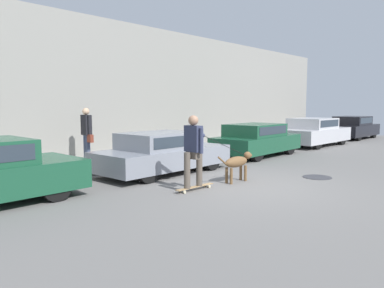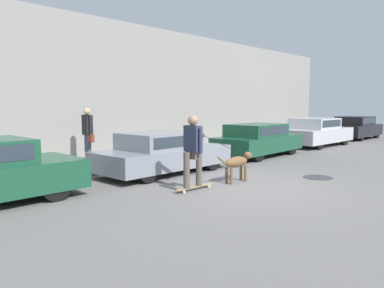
{
  "view_description": "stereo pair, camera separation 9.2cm",
  "coord_description": "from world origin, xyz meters",
  "px_view_note": "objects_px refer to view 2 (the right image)",
  "views": [
    {
      "loc": [
        -7.27,
        -5.0,
        1.94
      ],
      "look_at": [
        -0.44,
        1.34,
        0.95
      ],
      "focal_mm": 35.0,
      "sensor_mm": 36.0,
      "label": 1
    },
    {
      "loc": [
        -7.21,
        -5.07,
        1.94
      ],
      "look_at": [
        -0.44,
        1.34,
        0.95
      ],
      "focal_mm": 35.0,
      "sensor_mm": 36.0,
      "label": 2
    }
  ],
  "objects_px": {
    "parked_car_1": "(163,153)",
    "skateboarder": "(193,148)",
    "dog": "(237,162)",
    "pedestrian_with_bag": "(88,132)",
    "parked_car_3": "(316,132)",
    "parked_car_4": "(356,128)",
    "parked_car_2": "(258,140)"
  },
  "relations": [
    {
      "from": "parked_car_1",
      "to": "skateboarder",
      "type": "height_order",
      "value": "skateboarder"
    },
    {
      "from": "parked_car_2",
      "to": "parked_car_4",
      "type": "height_order",
      "value": "parked_car_4"
    },
    {
      "from": "parked_car_2",
      "to": "pedestrian_with_bag",
      "type": "bearing_deg",
      "value": 153.43
    },
    {
      "from": "skateboarder",
      "to": "dog",
      "type": "bearing_deg",
      "value": -4.05
    },
    {
      "from": "parked_car_4",
      "to": "pedestrian_with_bag",
      "type": "height_order",
      "value": "pedestrian_with_bag"
    },
    {
      "from": "parked_car_4",
      "to": "dog",
      "type": "distance_m",
      "value": 14.43
    },
    {
      "from": "parked_car_3",
      "to": "parked_car_2",
      "type": "bearing_deg",
      "value": -178.9
    },
    {
      "from": "parked_car_1",
      "to": "skateboarder",
      "type": "relative_size",
      "value": 1.7
    },
    {
      "from": "parked_car_2",
      "to": "parked_car_4",
      "type": "relative_size",
      "value": 1.01
    },
    {
      "from": "parked_car_1",
      "to": "parked_car_3",
      "type": "distance_m",
      "value": 9.65
    },
    {
      "from": "dog",
      "to": "pedestrian_with_bag",
      "type": "height_order",
      "value": "pedestrian_with_bag"
    },
    {
      "from": "dog",
      "to": "pedestrian_with_bag",
      "type": "xyz_separation_m",
      "value": [
        -1.28,
        4.84,
        0.59
      ]
    },
    {
      "from": "pedestrian_with_bag",
      "to": "parked_car_3",
      "type": "bearing_deg",
      "value": 174.08
    },
    {
      "from": "skateboarder",
      "to": "parked_car_1",
      "type": "bearing_deg",
      "value": 67.16
    },
    {
      "from": "parked_car_4",
      "to": "dog",
      "type": "height_order",
      "value": "parked_car_4"
    },
    {
      "from": "parked_car_3",
      "to": "skateboarder",
      "type": "distance_m",
      "value": 10.85
    },
    {
      "from": "parked_car_1",
      "to": "dog",
      "type": "relative_size",
      "value": 3.12
    },
    {
      "from": "parked_car_2",
      "to": "parked_car_4",
      "type": "bearing_deg",
      "value": -2.1
    },
    {
      "from": "parked_car_2",
      "to": "parked_car_3",
      "type": "bearing_deg",
      "value": -2.08
    },
    {
      "from": "dog",
      "to": "parked_car_4",
      "type": "bearing_deg",
      "value": 11.3
    },
    {
      "from": "parked_car_1",
      "to": "skateboarder",
      "type": "distance_m",
      "value": 2.37
    },
    {
      "from": "parked_car_1",
      "to": "parked_car_4",
      "type": "bearing_deg",
      "value": -0.81
    },
    {
      "from": "parked_car_4",
      "to": "parked_car_3",
      "type": "bearing_deg",
      "value": -179.61
    },
    {
      "from": "parked_car_3",
      "to": "dog",
      "type": "bearing_deg",
      "value": -165.03
    },
    {
      "from": "parked_car_1",
      "to": "parked_car_4",
      "type": "distance_m",
      "value": 14.7
    },
    {
      "from": "parked_car_1",
      "to": "dog",
      "type": "height_order",
      "value": "parked_car_1"
    },
    {
      "from": "parked_car_3",
      "to": "parked_car_4",
      "type": "height_order",
      "value": "parked_car_3"
    },
    {
      "from": "skateboarder",
      "to": "parked_car_4",
      "type": "bearing_deg",
      "value": 9.94
    },
    {
      "from": "parked_car_2",
      "to": "parked_car_4",
      "type": "xyz_separation_m",
      "value": [
        9.9,
        0.0,
        0.01
      ]
    },
    {
      "from": "parked_car_1",
      "to": "skateboarder",
      "type": "bearing_deg",
      "value": -115.91
    },
    {
      "from": "parked_car_1",
      "to": "parked_car_2",
      "type": "distance_m",
      "value": 4.8
    },
    {
      "from": "parked_car_4",
      "to": "pedestrian_with_bag",
      "type": "relative_size",
      "value": 2.31
    }
  ]
}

